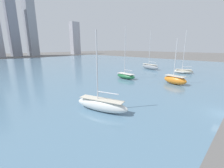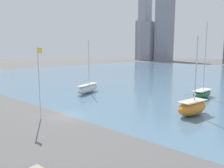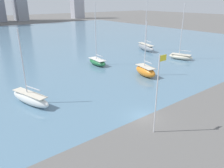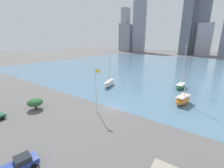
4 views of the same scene
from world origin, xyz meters
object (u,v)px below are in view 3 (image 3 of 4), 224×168
Objects in this scene: sailboat_gray at (146,47)px; sailboat_orange at (145,71)px; sailboat_green at (97,62)px; flag_pole at (157,92)px; sailboat_white at (30,98)px; sailboat_cream at (181,56)px.

sailboat_gray is 26.19m from sailboat_orange.
sailboat_green is 22.79m from sailboat_gray.
sailboat_gray is (22.33, 4.55, 0.24)m from sailboat_green.
sailboat_orange is (14.91, 15.92, -4.27)m from flag_pole.
sailboat_white is at bearing -173.06° from sailboat_orange.
sailboat_green is 1.28× the size of sailboat_white.
sailboat_gray is at bearing 13.62° from sailboat_green.
flag_pole is at bearing -109.26° from sailboat_green.
flag_pole is 0.87× the size of sailboat_orange.
flag_pole is 39.04m from sailboat_cream.
sailboat_gray reaches higher than sailboat_orange.
sailboat_gray is at bearing 45.13° from flag_pole.
sailboat_green reaches higher than sailboat_cream.
sailboat_white reaches higher than sailboat_orange.
sailboat_gray is (33.84, 34.00, -4.27)m from flag_pole.
sailboat_gray reaches higher than sailboat_green.
flag_pole is 22.22m from sailboat_orange.
sailboat_gray is 14.06m from sailboat_cream.
sailboat_orange is at bearing -73.85° from sailboat_green.
sailboat_green is 24.34m from sailboat_white.
sailboat_green reaches higher than sailboat_white.
sailboat_green is at bearing 114.27° from sailboat_orange.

